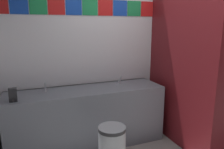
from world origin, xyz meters
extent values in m
cube|color=silver|center=(0.00, 1.49, 1.42)|extent=(3.99, 0.08, 2.84)
cube|color=#1947B7|center=(-1.64, 1.45, 1.95)|extent=(0.23, 0.01, 0.23)
cube|color=#1E8C4C|center=(-1.41, 1.45, 1.95)|extent=(0.23, 0.01, 0.23)
cube|color=red|center=(-1.17, 1.45, 1.95)|extent=(0.23, 0.01, 0.23)
cube|color=#1947B7|center=(-0.94, 1.45, 1.95)|extent=(0.23, 0.01, 0.23)
cube|color=#1E8C4C|center=(-0.70, 1.45, 1.95)|extent=(0.23, 0.01, 0.23)
cube|color=red|center=(-0.47, 1.45, 1.95)|extent=(0.23, 0.01, 0.23)
cube|color=#1947B7|center=(-0.23, 1.45, 1.95)|extent=(0.23, 0.01, 0.23)
cube|color=#1E8C4C|center=(0.00, 1.45, 1.95)|extent=(0.23, 0.01, 0.23)
cube|color=red|center=(0.23, 1.45, 1.95)|extent=(0.23, 0.01, 0.23)
cube|color=#1947B7|center=(0.47, 1.45, 1.95)|extent=(0.23, 0.01, 0.23)
cube|color=#1E8C4C|center=(0.70, 1.45, 1.95)|extent=(0.23, 0.01, 0.23)
cube|color=red|center=(0.94, 1.45, 1.95)|extent=(0.23, 0.01, 0.23)
cube|color=#1947B7|center=(1.17, 1.45, 1.95)|extent=(0.23, 0.01, 0.23)
cube|color=#1E8C4C|center=(1.41, 1.45, 1.95)|extent=(0.23, 0.01, 0.23)
cube|color=red|center=(1.64, 1.45, 1.95)|extent=(0.23, 0.01, 0.23)
cube|color=slate|center=(-0.86, 1.15, 0.41)|extent=(2.17, 0.60, 0.83)
cube|color=slate|center=(-0.86, 1.44, 0.79)|extent=(2.17, 0.03, 0.08)
cylinder|color=silver|center=(-1.40, 1.12, 0.77)|extent=(0.34, 0.34, 0.10)
cylinder|color=silver|center=(-0.32, 1.12, 0.77)|extent=(0.34, 0.34, 0.10)
cylinder|color=silver|center=(-1.40, 1.26, 0.85)|extent=(0.04, 0.04, 0.05)
cylinder|color=silver|center=(-1.40, 1.21, 0.92)|extent=(0.02, 0.06, 0.09)
cylinder|color=silver|center=(-0.32, 1.26, 0.85)|extent=(0.04, 0.04, 0.05)
cylinder|color=silver|center=(-0.32, 1.21, 0.92)|extent=(0.02, 0.06, 0.09)
cube|color=black|center=(-1.79, 0.98, 0.91)|extent=(0.09, 0.07, 0.16)
cylinder|color=black|center=(-1.79, 0.93, 0.85)|extent=(0.02, 0.02, 0.03)
cube|color=maroon|center=(0.35, 0.75, 1.11)|extent=(0.04, 1.40, 2.21)
cylinder|color=silver|center=(0.37, 0.08, 1.22)|extent=(0.02, 0.02, 0.10)
cylinder|color=white|center=(0.90, 0.96, 0.20)|extent=(0.38, 0.38, 0.40)
torus|color=white|center=(0.90, 0.96, 0.42)|extent=(0.39, 0.39, 0.05)
cube|color=white|center=(0.90, 1.17, 0.57)|extent=(0.34, 0.17, 0.34)
cylinder|color=#262628|center=(-0.79, 0.38, 0.58)|extent=(0.31, 0.31, 0.04)
camera|label=1|loc=(-1.62, -1.70, 1.69)|focal=35.32mm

